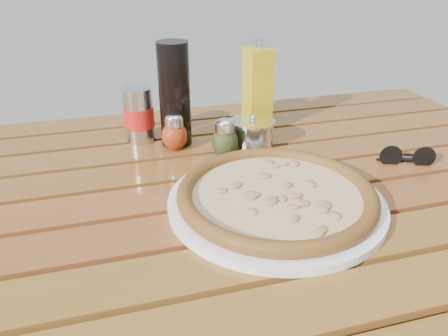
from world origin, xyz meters
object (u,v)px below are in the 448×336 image
object	(u,v)px
soda_can	(139,115)
sunglasses	(407,157)
table	(227,223)
pizza	(276,194)
pepper_shaker	(174,132)
olive_oil_cruet	(258,90)
oregano_shaker	(225,138)
plate	(276,202)
dark_bottle	(175,95)
parmesan_tin	(252,133)

from	to	relation	value
soda_can	sunglasses	xyz separation A→B (m)	(0.50, -0.27, -0.04)
table	pizza	distance (m)	0.14
pepper_shaker	olive_oil_cruet	xyz separation A→B (m)	(0.21, 0.06, 0.06)
pepper_shaker	oregano_shaker	size ratio (longest dim) A/B	1.00
olive_oil_cruet	table	bearing A→B (deg)	-119.81
table	pepper_shaker	world-z (taller)	pepper_shaker
pizza	pepper_shaker	distance (m)	0.30
table	sunglasses	bearing A→B (deg)	-0.75
table	sunglasses	distance (m)	0.38
plate	olive_oil_cruet	size ratio (longest dim) A/B	1.71
soda_can	pizza	bearing A→B (deg)	-61.67
dark_bottle	sunglasses	distance (m)	0.49
oregano_shaker	olive_oil_cruet	world-z (taller)	olive_oil_cruet
pizza	dark_bottle	distance (m)	0.34
table	pepper_shaker	distance (m)	0.23
sunglasses	table	bearing A→B (deg)	-160.28
parmesan_tin	oregano_shaker	bearing A→B (deg)	-157.47
dark_bottle	sunglasses	size ratio (longest dim) A/B	2.00
pepper_shaker	parmesan_tin	world-z (taller)	pepper_shaker
soda_can	olive_oil_cruet	world-z (taller)	olive_oil_cruet
parmesan_tin	sunglasses	xyz separation A→B (m)	(0.27, -0.17, -0.01)
pizza	olive_oil_cruet	size ratio (longest dim) A/B	1.91
plate	soda_can	size ratio (longest dim) A/B	3.00
pepper_shaker	soda_can	xyz separation A→B (m)	(-0.07, 0.07, 0.02)
pizza	soda_can	size ratio (longest dim) A/B	3.34
plate	sunglasses	bearing A→B (deg)	13.94
dark_bottle	sunglasses	bearing A→B (deg)	-28.63
pizza	soda_can	bearing A→B (deg)	118.33
plate	parmesan_tin	distance (m)	0.25
pepper_shaker	oregano_shaker	distance (m)	0.11
pizza	parmesan_tin	distance (m)	0.25
soda_can	dark_bottle	bearing A→B (deg)	-28.21
pizza	oregano_shaker	bearing A→B (deg)	97.16
parmesan_tin	dark_bottle	bearing A→B (deg)	158.29
pizza	sunglasses	xyz separation A→B (m)	(0.31, 0.08, -0.01)
olive_oil_cruet	pizza	bearing A→B (deg)	-104.11
pepper_shaker	dark_bottle	size ratio (longest dim) A/B	0.37
parmesan_tin	table	bearing A→B (deg)	-122.43
soda_can	olive_oil_cruet	bearing A→B (deg)	-2.16
plate	parmesan_tin	size ratio (longest dim) A/B	3.23
parmesan_tin	sunglasses	bearing A→B (deg)	-32.27
oregano_shaker	soda_can	distance (m)	0.21
plate	dark_bottle	xyz separation A→B (m)	(-0.11, 0.31, 0.10)
soda_can	sunglasses	size ratio (longest dim) A/B	1.09
plate	soda_can	xyz separation A→B (m)	(-0.19, 0.35, 0.05)
pepper_shaker	oregano_shaker	bearing A→B (deg)	-32.19
table	parmesan_tin	distance (m)	0.22
table	olive_oil_cruet	distance (m)	0.34
oregano_shaker	sunglasses	xyz separation A→B (m)	(0.34, -0.14, -0.02)
plate	soda_can	bearing A→B (deg)	118.33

